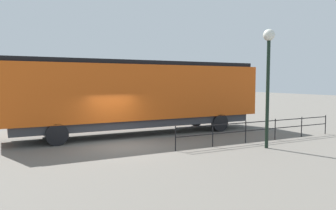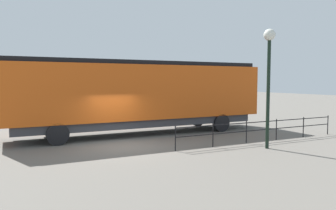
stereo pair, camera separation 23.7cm
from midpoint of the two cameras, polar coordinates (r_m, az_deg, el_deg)
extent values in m
plane|color=#666059|center=(15.97, -7.67, -7.21)|extent=(120.00, 120.00, 0.00)
cube|color=#D15114|center=(19.24, -4.65, 2.37)|extent=(3.11, 15.26, 3.07)
cube|color=black|center=(22.36, 10.49, 1.40)|extent=(2.99, 2.69, 2.15)
cube|color=black|center=(19.25, -4.68, 7.30)|extent=(2.80, 14.65, 0.24)
cube|color=#38383D|center=(19.37, -4.62, -2.84)|extent=(2.80, 14.04, 0.45)
cylinder|color=black|center=(22.85, 5.50, -2.33)|extent=(0.30, 1.10, 1.10)
cylinder|color=black|center=(20.54, 9.66, -3.11)|extent=(0.30, 1.10, 1.10)
cylinder|color=black|center=(19.56, -19.62, -3.67)|extent=(0.30, 1.10, 1.10)
cylinder|color=black|center=(16.80, -18.47, -4.91)|extent=(0.30, 1.10, 1.10)
cylinder|color=black|center=(15.77, 17.63, 1.85)|extent=(0.16, 0.16, 5.11)
sphere|color=silver|center=(15.90, 17.86, 11.69)|extent=(0.54, 0.54, 0.54)
cube|color=black|center=(17.56, 16.59, -2.84)|extent=(0.04, 10.18, 0.04)
cube|color=black|center=(17.62, 16.56, -4.20)|extent=(0.04, 10.18, 0.04)
cylinder|color=black|center=(14.67, 1.77, -5.93)|extent=(0.05, 0.05, 1.14)
cylinder|color=black|center=(15.72, 8.35, -5.29)|extent=(0.05, 0.05, 1.14)
cylinder|color=black|center=(16.95, 14.03, -4.67)|extent=(0.05, 0.05, 1.14)
cylinder|color=black|center=(18.33, 18.89, -4.11)|extent=(0.05, 0.05, 1.14)
cylinder|color=black|center=(19.82, 23.04, -3.61)|extent=(0.05, 0.05, 1.14)
cylinder|color=black|center=(21.40, 26.60, -3.16)|extent=(0.05, 0.05, 1.14)
camera|label=1|loc=(0.12, -89.55, 0.03)|focal=34.62mm
camera|label=2|loc=(0.12, 90.45, -0.03)|focal=34.62mm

